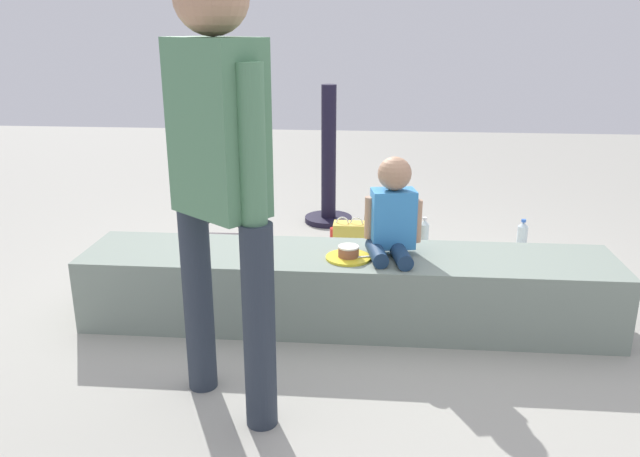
% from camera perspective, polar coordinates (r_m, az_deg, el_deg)
% --- Properties ---
extents(ground_plane, '(12.00, 12.00, 0.00)m').
position_cam_1_polar(ground_plane, '(3.25, 2.38, -8.38)').
color(ground_plane, '#9F9C92').
extents(concrete_ledge, '(2.62, 0.50, 0.37)m').
position_cam_1_polar(concrete_ledge, '(3.18, 2.42, -5.42)').
color(concrete_ledge, gray).
rests_on(concrete_ledge, ground_plane).
extents(child_seated, '(0.28, 0.33, 0.48)m').
position_cam_1_polar(child_seated, '(3.05, 6.59, 1.40)').
color(child_seated, '#182F4D').
rests_on(child_seated, concrete_ledge).
extents(adult_standing, '(0.41, 0.37, 1.66)m').
position_cam_1_polar(adult_standing, '(2.25, -9.12, 6.37)').
color(adult_standing, '#272F3C').
rests_on(adult_standing, ground_plane).
extents(cake_plate, '(0.22, 0.22, 0.07)m').
position_cam_1_polar(cake_plate, '(3.04, 2.60, -2.37)').
color(cake_plate, yellow).
rests_on(cake_plate, concrete_ledge).
extents(gift_bag, '(0.19, 0.12, 0.37)m').
position_cam_1_polar(gift_bag, '(3.75, 2.65, -1.91)').
color(gift_bag, gold).
rests_on(gift_bag, ground_plane).
extents(railing_post, '(0.36, 0.36, 1.03)m').
position_cam_1_polar(railing_post, '(4.73, 0.78, 5.03)').
color(railing_post, black).
rests_on(railing_post, ground_plane).
extents(water_bottle_near_gift, '(0.07, 0.07, 0.22)m').
position_cam_1_polar(water_bottle_near_gift, '(4.40, 17.83, -0.67)').
color(water_bottle_near_gift, silver).
rests_on(water_bottle_near_gift, ground_plane).
extents(water_bottle_far_side, '(0.06, 0.06, 0.22)m').
position_cam_1_polar(water_bottle_far_side, '(4.29, 9.40, -0.49)').
color(water_bottle_far_side, silver).
rests_on(water_bottle_far_side, ground_plane).
extents(party_cup_red, '(0.08, 0.08, 0.12)m').
position_cam_1_polar(party_cup_red, '(4.32, 1.42, -0.69)').
color(party_cup_red, red).
rests_on(party_cup_red, ground_plane).
extents(handbag_black_leather, '(0.33, 0.12, 0.38)m').
position_cam_1_polar(handbag_black_leather, '(3.79, -8.70, -2.38)').
color(handbag_black_leather, black).
rests_on(handbag_black_leather, ground_plane).
extents(handbag_brown_canvas, '(0.28, 0.13, 0.34)m').
position_cam_1_polar(handbag_brown_canvas, '(4.17, 5.92, -0.51)').
color(handbag_brown_canvas, brown).
rests_on(handbag_brown_canvas, ground_plane).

